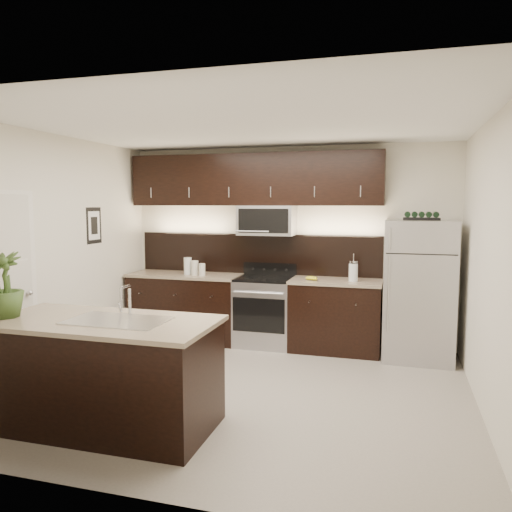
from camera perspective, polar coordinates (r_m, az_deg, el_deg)
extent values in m
plane|color=gray|center=(5.33, -1.19, -15.16)|extent=(4.50, 4.50, 0.00)
cube|color=silver|center=(6.93, 3.68, 1.23)|extent=(4.50, 0.02, 2.70)
cube|color=silver|center=(3.17, -12.00, -4.58)|extent=(4.50, 0.02, 2.70)
cube|color=silver|center=(6.06, -21.98, 0.12)|extent=(0.02, 4.00, 2.70)
cube|color=silver|center=(4.85, 25.10, -1.38)|extent=(0.02, 4.00, 2.70)
cube|color=white|center=(5.03, -1.25, 14.85)|extent=(4.50, 4.00, 0.02)
cube|color=beige|center=(5.49, -26.81, -4.25)|extent=(0.04, 0.80, 2.02)
sphere|color=silver|center=(5.71, -24.41, -3.87)|extent=(0.06, 0.06, 0.06)
cube|color=black|center=(6.64, -18.01, 3.33)|extent=(0.01, 0.32, 0.46)
cube|color=white|center=(6.64, -17.99, 3.33)|extent=(0.00, 0.24, 0.36)
cube|color=black|center=(7.21, -8.02, -5.86)|extent=(1.57, 0.62, 0.90)
cube|color=black|center=(6.65, 9.07, -6.89)|extent=(1.16, 0.62, 0.90)
cube|color=#B2B2B7|center=(6.83, 1.00, -6.48)|extent=(0.76, 0.62, 0.90)
cube|color=black|center=(6.74, 1.01, -2.62)|extent=(0.76, 0.60, 0.03)
cube|color=tan|center=(7.13, -8.08, -2.17)|extent=(1.59, 0.65, 0.04)
cube|color=tan|center=(6.56, 9.14, -2.89)|extent=(1.18, 0.65, 0.04)
cube|color=black|center=(7.04, 0.02, 0.25)|extent=(3.49, 0.02, 0.56)
cube|color=#B2B2B7|center=(6.78, 1.26, 4.09)|extent=(0.76, 0.40, 0.40)
cube|color=black|center=(6.87, -0.32, 8.71)|extent=(3.49, 0.33, 0.70)
cube|color=black|center=(4.62, -17.02, -12.91)|extent=(1.90, 0.90, 0.90)
cube|color=tan|center=(4.49, -17.20, -7.22)|extent=(1.96, 0.96, 0.04)
cube|color=silver|center=(4.40, -15.57, -7.08)|extent=(0.84, 0.50, 0.01)
cylinder|color=silver|center=(4.56, -14.22, -5.14)|extent=(0.03, 0.03, 0.24)
cylinder|color=silver|center=(4.47, -14.73, -3.41)|extent=(0.02, 0.14, 0.02)
cylinder|color=silver|center=(4.42, -15.17, -4.19)|extent=(0.02, 0.02, 0.10)
cube|color=#B2B2B7|center=(6.47, 18.11, -3.74)|extent=(0.83, 0.75, 1.73)
cube|color=black|center=(6.39, 18.36, 4.05)|extent=(0.43, 0.26, 0.03)
cylinder|color=black|center=(6.38, 16.92, 4.54)|extent=(0.07, 0.24, 0.07)
cylinder|color=black|center=(6.39, 17.65, 4.52)|extent=(0.07, 0.24, 0.07)
cylinder|color=black|center=(6.39, 18.38, 4.50)|extent=(0.07, 0.24, 0.07)
cylinder|color=black|center=(6.39, 19.11, 4.47)|extent=(0.07, 0.24, 0.07)
cylinder|color=black|center=(6.40, 19.84, 4.45)|extent=(0.07, 0.24, 0.07)
imported|color=#344E1F|center=(4.85, -26.83, -2.97)|extent=(0.35, 0.35, 0.57)
cylinder|color=silver|center=(7.04, -7.81, -1.12)|extent=(0.11, 0.11, 0.24)
cylinder|color=beige|center=(6.96, -7.01, -1.36)|extent=(0.10, 0.10, 0.20)
cylinder|color=beige|center=(6.88, -6.19, -1.56)|extent=(0.09, 0.09, 0.17)
cylinder|color=silver|center=(6.47, 11.05, -1.84)|extent=(0.11, 0.11, 0.23)
cylinder|color=silver|center=(6.46, 11.07, -0.74)|extent=(0.12, 0.12, 0.02)
cylinder|color=silver|center=(6.45, 11.08, -0.23)|extent=(0.01, 0.01, 0.09)
ellipsoid|color=yellow|center=(6.53, 6.11, -2.49)|extent=(0.20, 0.17, 0.05)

